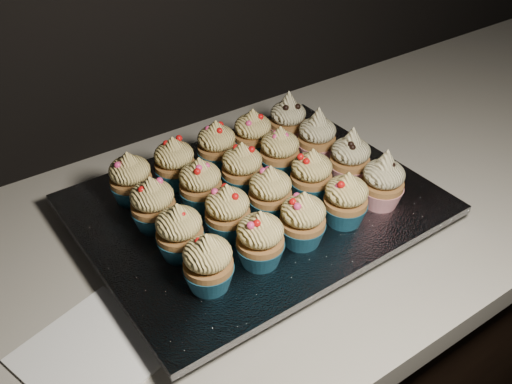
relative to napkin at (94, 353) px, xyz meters
The scene contains 25 objects.
cabinet 0.68m from the napkin, 12.28° to the left, with size 2.40×0.60×0.86m, color black.
worktop 0.49m from the napkin, 12.28° to the left, with size 2.44×0.64×0.04m, color beige.
napkin is the anchor object (origin of this frame).
baking_tray 0.31m from the napkin, 17.94° to the left, with size 0.46×0.35×0.02m, color black.
foil_lining 0.32m from the napkin, 17.94° to the left, with size 0.50×0.39×0.01m, color silver.
cupcake_0 0.17m from the napkin, ahead, with size 0.06×0.06×0.08m.
cupcake_1 0.24m from the napkin, ahead, with size 0.06×0.06×0.08m.
cupcake_2 0.31m from the napkin, ahead, with size 0.06×0.06×0.08m.
cupcake_3 0.38m from the napkin, ahead, with size 0.06×0.06×0.08m.
cupcake_4 0.45m from the napkin, ahead, with size 0.06×0.06×0.10m.
cupcake_5 0.18m from the napkin, 20.97° to the left, with size 0.06×0.06×0.08m.
cupcake_6 0.24m from the napkin, 14.31° to the left, with size 0.06×0.06×0.08m.
cupcake_7 0.31m from the napkin, 11.23° to the left, with size 0.06×0.06×0.08m.
cupcake_8 0.38m from the napkin, ahead, with size 0.06×0.06×0.08m.
cupcake_9 0.46m from the napkin, ahead, with size 0.06×0.06×0.10m.
cupcake_10 0.21m from the napkin, 40.88° to the left, with size 0.06×0.06×0.08m.
cupcake_11 0.27m from the napkin, 30.28° to the left, with size 0.06×0.06×0.08m.
cupcake_12 0.33m from the napkin, 23.85° to the left, with size 0.06×0.06×0.08m.
cupcake_13 0.40m from the napkin, 20.13° to the left, with size 0.06×0.06×0.08m.
cupcake_14 0.47m from the napkin, 16.88° to the left, with size 0.06×0.06×0.10m.
cupcake_15 0.26m from the napkin, 53.37° to the left, with size 0.06×0.06×0.08m.
cupcake_16 0.31m from the napkin, 42.27° to the left, with size 0.06×0.06×0.08m.
cupcake_17 0.37m from the napkin, 34.60° to the left, with size 0.06×0.06×0.08m.
cupcake_18 0.43m from the napkin, 29.11° to the left, with size 0.06×0.06×0.08m.
cupcake_19 0.49m from the napkin, 25.05° to the left, with size 0.06×0.06×0.10m.
Camera 1 is at (-0.56, 1.14, 1.45)m, focal length 40.00 mm.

